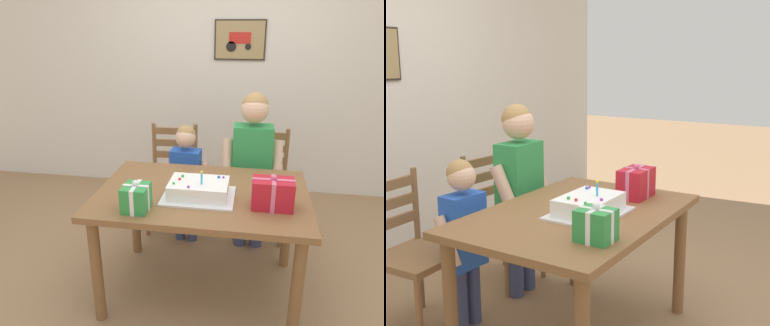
# 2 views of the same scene
# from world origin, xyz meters

# --- Properties ---
(dining_table) EXTENTS (1.34, 0.93, 0.76)m
(dining_table) POSITION_xyz_m (0.00, 0.00, 0.65)
(dining_table) COLOR brown
(dining_table) RESTS_ON ground
(birthday_cake) EXTENTS (0.44, 0.34, 0.19)m
(birthday_cake) POSITION_xyz_m (-0.01, -0.08, 0.80)
(birthday_cake) COLOR silver
(birthday_cake) RESTS_ON dining_table
(gift_box_red_large) EXTENTS (0.15, 0.17, 0.19)m
(gift_box_red_large) POSITION_xyz_m (-0.34, -0.31, 0.83)
(gift_box_red_large) COLOR #2D8E42
(gift_box_red_large) RESTS_ON dining_table
(gift_box_beside_cake) EXTENTS (0.24, 0.16, 0.21)m
(gift_box_beside_cake) POSITION_xyz_m (0.43, -0.15, 0.84)
(gift_box_beside_cake) COLOR red
(gift_box_beside_cake) RESTS_ON dining_table
(chair_left) EXTENTS (0.44, 0.44, 0.92)m
(chair_left) POSITION_xyz_m (-0.39, 0.88, 0.47)
(chair_left) COLOR brown
(chair_left) RESTS_ON ground
(chair_right) EXTENTS (0.44, 0.44, 0.92)m
(chair_right) POSITION_xyz_m (0.39, 0.88, 0.47)
(chair_right) COLOR brown
(chair_right) RESTS_ON ground
(child_older) EXTENTS (0.47, 0.27, 1.29)m
(child_older) POSITION_xyz_m (0.30, 0.63, 0.78)
(child_older) COLOR #38426B
(child_older) RESTS_ON ground
(child_younger) EXTENTS (0.37, 0.22, 1.02)m
(child_younger) POSITION_xyz_m (-0.22, 0.63, 0.62)
(child_younger) COLOR #38426B
(child_younger) RESTS_ON ground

